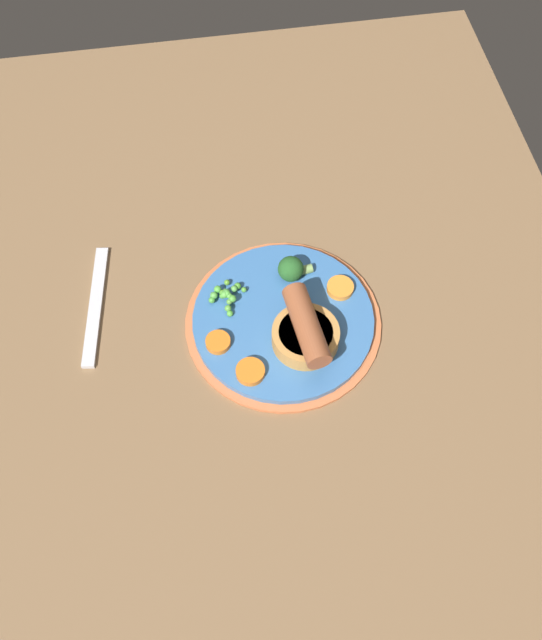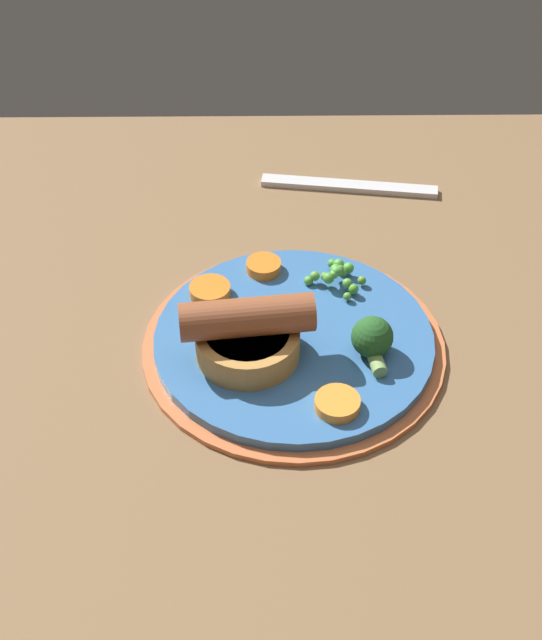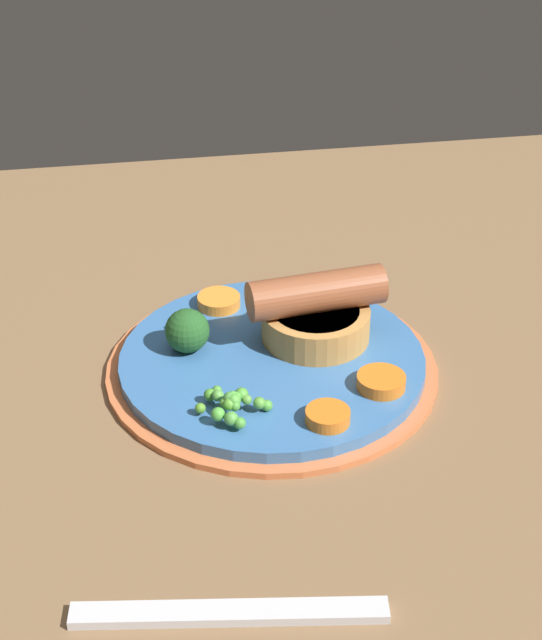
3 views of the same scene
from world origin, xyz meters
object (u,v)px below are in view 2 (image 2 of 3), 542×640
at_px(sausage_pudding, 247,334).
at_px(carrot_slice_0, 264,266).
at_px(pea_pile, 337,274).
at_px(dinner_plate, 294,343).
at_px(carrot_slice_2, 337,404).
at_px(fork, 349,186).
at_px(broccoli_floret_near, 373,339).
at_px(carrot_slice_1, 210,291).

xyz_separation_m(sausage_pudding, carrot_slice_0, (-0.01, -0.11, -0.02)).
distance_m(pea_pile, carrot_slice_0, 0.07).
distance_m(dinner_plate, pea_pile, 0.08).
bearing_deg(carrot_slice_2, sausage_pudding, -40.78).
bearing_deg(fork, pea_pile, 89.74).
bearing_deg(broccoli_floret_near, dinner_plate, 62.01).
bearing_deg(sausage_pudding, carrot_slice_2, -47.54).
height_order(dinner_plate, fork, dinner_plate).
distance_m(sausage_pudding, carrot_slice_0, 0.11).
bearing_deg(carrot_slice_2, pea_pile, -93.56).
relative_size(dinner_plate, pea_pile, 4.62).
distance_m(pea_pile, carrot_slice_1, 0.11).
xyz_separation_m(sausage_pudding, fork, (-0.10, -0.26, -0.03)).
height_order(sausage_pudding, pea_pile, sausage_pudding).
relative_size(pea_pile, broccoli_floret_near, 1.15).
xyz_separation_m(sausage_pudding, carrot_slice_2, (-0.07, 0.06, -0.02)).
distance_m(broccoli_floret_near, carrot_slice_1, 0.15).
distance_m(dinner_plate, carrot_slice_0, 0.09).
bearing_deg(carrot_slice_2, dinner_plate, -69.19).
bearing_deg(carrot_slice_2, fork, -96.09).
xyz_separation_m(carrot_slice_1, fork, (-0.13, -0.18, -0.02)).
bearing_deg(fork, dinner_plate, 82.85).
bearing_deg(fork, broccoli_floret_near, 97.47).
xyz_separation_m(pea_pile, broccoli_floret_near, (-0.02, 0.09, 0.01)).
bearing_deg(carrot_slice_1, broccoli_floret_near, 150.92).
bearing_deg(broccoli_floret_near, sausage_pudding, 81.03).
relative_size(dinner_plate, carrot_slice_0, 8.05).
bearing_deg(pea_pile, sausage_pudding, 49.02).
distance_m(broccoli_floret_near, carrot_slice_0, 0.14).
bearing_deg(pea_pile, fork, -98.28).
bearing_deg(carrot_slice_1, sausage_pudding, 114.31).
xyz_separation_m(pea_pile, carrot_slice_0, (0.06, -0.02, -0.01)).
xyz_separation_m(carrot_slice_0, carrot_slice_1, (0.05, 0.03, 0.00)).
xyz_separation_m(dinner_plate, sausage_pudding, (0.04, 0.02, 0.03)).
bearing_deg(sausage_pudding, carrot_slice_0, 76.18).
height_order(dinner_plate, carrot_slice_2, carrot_slice_2).
distance_m(dinner_plate, sausage_pudding, 0.05).
relative_size(dinner_plate, sausage_pudding, 2.33).
distance_m(pea_pile, carrot_slice_2, 0.15).
relative_size(pea_pile, carrot_slice_0, 1.74).
bearing_deg(dinner_plate, carrot_slice_2, 110.81).
xyz_separation_m(dinner_plate, carrot_slice_1, (0.07, -0.05, 0.01)).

